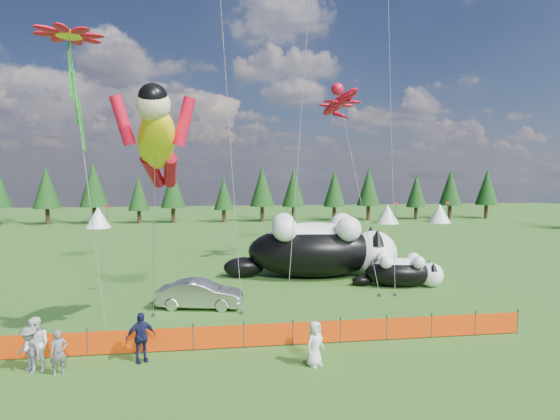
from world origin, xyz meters
name	(u,v)px	position (x,y,z in m)	size (l,w,h in m)	color
ground	(262,322)	(0.00, 0.00, 0.00)	(160.00, 160.00, 0.00)	black
safety_fence	(268,334)	(0.00, -3.00, 0.50)	(22.06, 0.06, 1.10)	#262626
tree_line	(233,195)	(0.00, 45.00, 4.00)	(90.00, 4.00, 8.00)	black
festival_tents	(313,215)	(11.00, 40.00, 1.40)	(50.00, 3.20, 2.80)	white
cat_large	(321,247)	(4.87, 8.69, 2.04)	(11.87, 5.10, 4.29)	black
cat_small	(403,271)	(9.39, 5.47, 0.97)	(5.62, 2.71, 2.04)	black
car	(200,294)	(-2.97, 2.68, 0.73)	(1.53, 4.40, 1.45)	#BCBCC2
spectator_a	(59,353)	(-7.51, -4.50, 0.79)	(0.58, 0.38, 1.58)	#5C5C62
spectator_b	(36,345)	(-8.38, -4.13, 0.97)	(0.95, 0.56, 1.95)	silver
spectator_c	(141,337)	(-4.87, -3.79, 0.94)	(1.10, 0.56, 1.87)	#141739
spectator_d	(29,349)	(-8.61, -4.16, 0.83)	(1.07, 0.55, 1.65)	#5C5C62
spectator_e	(315,344)	(1.48, -5.00, 0.82)	(0.81, 0.52, 1.65)	silver
superhero_kite	(157,142)	(-4.41, -1.80, 8.30)	(5.31, 6.20, 10.83)	yellow
gecko_kite	(340,102)	(7.21, 12.78, 12.51)	(5.15, 12.74, 15.49)	red
flower_kite	(69,39)	(-8.66, 1.50, 13.18)	(4.47, 6.22, 14.01)	red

